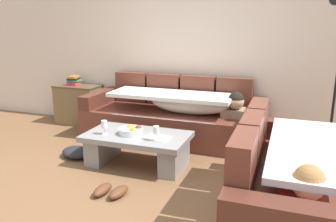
# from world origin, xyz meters

# --- Properties ---
(ground_plane) EXTENTS (14.00, 14.00, 0.00)m
(ground_plane) POSITION_xyz_m (0.00, 0.00, 0.00)
(ground_plane) COLOR brown
(back_wall) EXTENTS (9.00, 0.10, 2.70)m
(back_wall) POSITION_xyz_m (0.00, 2.15, 1.35)
(back_wall) COLOR beige
(back_wall) RESTS_ON ground_plane
(couch_along_wall) EXTENTS (2.51, 0.92, 0.88)m
(couch_along_wall) POSITION_xyz_m (-0.02, 1.63, 0.33)
(couch_along_wall) COLOR brown
(couch_along_wall) RESTS_ON ground_plane
(couch_near_window) EXTENTS (0.92, 1.97, 0.88)m
(couch_near_window) POSITION_xyz_m (1.56, -0.04, 0.34)
(couch_near_window) COLOR brown
(couch_near_window) RESTS_ON ground_plane
(coffee_table) EXTENTS (1.20, 0.68, 0.38)m
(coffee_table) POSITION_xyz_m (-0.15, 0.59, 0.24)
(coffee_table) COLOR gray
(coffee_table) RESTS_ON ground_plane
(fruit_bowl) EXTENTS (0.28, 0.28, 0.10)m
(fruit_bowl) POSITION_xyz_m (-0.21, 0.57, 0.42)
(fruit_bowl) COLOR silver
(fruit_bowl) RESTS_ON coffee_table
(wine_glass_near_left) EXTENTS (0.07, 0.07, 0.17)m
(wine_glass_near_left) POSITION_xyz_m (-0.50, 0.45, 0.50)
(wine_glass_near_left) COLOR silver
(wine_glass_near_left) RESTS_ON coffee_table
(wine_glass_near_right) EXTENTS (0.07, 0.07, 0.17)m
(wine_glass_near_right) POSITION_xyz_m (0.15, 0.45, 0.50)
(wine_glass_near_right) COLOR silver
(wine_glass_near_right) RESTS_ON coffee_table
(open_magazine) EXTENTS (0.32, 0.27, 0.01)m
(open_magazine) POSITION_xyz_m (0.12, 0.54, 0.39)
(open_magazine) COLOR white
(open_magazine) RESTS_ON coffee_table
(side_cabinet) EXTENTS (0.72, 0.44, 0.64)m
(side_cabinet) POSITION_xyz_m (-1.80, 1.85, 0.32)
(side_cabinet) COLOR brown
(side_cabinet) RESTS_ON ground_plane
(book_stack_on_cabinet) EXTENTS (0.19, 0.21, 0.15)m
(book_stack_on_cabinet) POSITION_xyz_m (-1.86, 1.85, 0.71)
(book_stack_on_cabinet) COLOR red
(book_stack_on_cabinet) RESTS_ON side_cabinet
(floor_lamp) EXTENTS (0.33, 0.31, 1.95)m
(floor_lamp) POSITION_xyz_m (1.92, 1.52, 1.12)
(floor_lamp) COLOR black
(floor_lamp) RESTS_ON ground_plane
(pair_of_shoes) EXTENTS (0.32, 0.29, 0.09)m
(pair_of_shoes) POSITION_xyz_m (-0.09, -0.17, 0.04)
(pair_of_shoes) COLOR #59331E
(pair_of_shoes) RESTS_ON ground_plane
(crumpled_garment) EXTENTS (0.48, 0.43, 0.12)m
(crumpled_garment) POSITION_xyz_m (-0.97, 0.55, 0.06)
(crumpled_garment) COLOR #232328
(crumpled_garment) RESTS_ON ground_plane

